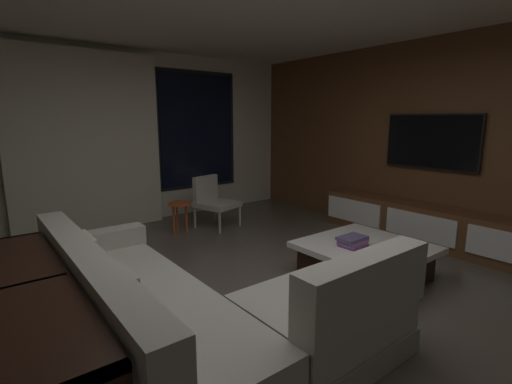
{
  "coord_description": "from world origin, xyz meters",
  "views": [
    {
      "loc": [
        -1.93,
        -2.23,
        1.64
      ],
      "look_at": [
        0.44,
        0.82,
        0.88
      ],
      "focal_mm": 26.03,
      "sensor_mm": 36.0,
      "label": 1
    }
  ],
  "objects_px": {
    "book_stack_on_coffee_table": "(353,241)",
    "mounted_tv": "(431,142)",
    "sectional_couch": "(189,313)",
    "accent_chair_near_window": "(213,199)",
    "coffee_table": "(365,260)",
    "media_console": "(431,227)",
    "console_table_behind_couch": "(37,334)",
    "side_stool": "(179,208)"
  },
  "relations": [
    {
      "from": "sectional_couch",
      "to": "book_stack_on_coffee_table",
      "type": "height_order",
      "value": "sectional_couch"
    },
    {
      "from": "media_console",
      "to": "sectional_couch",
      "type": "bearing_deg",
      "value": -178.59
    },
    {
      "from": "media_console",
      "to": "accent_chair_near_window",
      "type": "bearing_deg",
      "value": 125.06
    },
    {
      "from": "book_stack_on_coffee_table",
      "to": "mounted_tv",
      "type": "height_order",
      "value": "mounted_tv"
    },
    {
      "from": "sectional_couch",
      "to": "side_stool",
      "type": "distance_m",
      "value": 2.87
    },
    {
      "from": "book_stack_on_coffee_table",
      "to": "accent_chair_near_window",
      "type": "relative_size",
      "value": 0.38
    },
    {
      "from": "book_stack_on_coffee_table",
      "to": "accent_chair_near_window",
      "type": "height_order",
      "value": "accent_chair_near_window"
    },
    {
      "from": "sectional_couch",
      "to": "side_stool",
      "type": "height_order",
      "value": "sectional_couch"
    },
    {
      "from": "coffee_table",
      "to": "media_console",
      "type": "bearing_deg",
      "value": 3.1
    },
    {
      "from": "sectional_couch",
      "to": "book_stack_on_coffee_table",
      "type": "relative_size",
      "value": 8.43
    },
    {
      "from": "sectional_couch",
      "to": "console_table_behind_couch",
      "type": "bearing_deg",
      "value": 172.06
    },
    {
      "from": "coffee_table",
      "to": "side_stool",
      "type": "xyz_separation_m",
      "value": [
        -0.83,
        2.59,
        0.19
      ]
    },
    {
      "from": "mounted_tv",
      "to": "console_table_behind_couch",
      "type": "distance_m",
      "value": 4.78
    },
    {
      "from": "accent_chair_near_window",
      "to": "media_console",
      "type": "relative_size",
      "value": 0.25
    },
    {
      "from": "accent_chair_near_window",
      "to": "mounted_tv",
      "type": "bearing_deg",
      "value": -50.02
    },
    {
      "from": "book_stack_on_coffee_table",
      "to": "mounted_tv",
      "type": "distance_m",
      "value": 2.1
    },
    {
      "from": "coffee_table",
      "to": "accent_chair_near_window",
      "type": "xyz_separation_m",
      "value": [
        -0.24,
        2.62,
        0.25
      ]
    },
    {
      "from": "book_stack_on_coffee_table",
      "to": "side_stool",
      "type": "xyz_separation_m",
      "value": [
        -0.69,
        2.53,
        -0.04
      ]
    },
    {
      "from": "coffee_table",
      "to": "accent_chair_near_window",
      "type": "relative_size",
      "value": 1.49
    },
    {
      "from": "coffee_table",
      "to": "console_table_behind_couch",
      "type": "bearing_deg",
      "value": 177.64
    },
    {
      "from": "side_stool",
      "to": "mounted_tv",
      "type": "relative_size",
      "value": 0.37
    },
    {
      "from": "accent_chair_near_window",
      "to": "media_console",
      "type": "xyz_separation_m",
      "value": [
        1.78,
        -2.54,
        -0.18
      ]
    },
    {
      "from": "side_stool",
      "to": "book_stack_on_coffee_table",
      "type": "bearing_deg",
      "value": -74.84
    },
    {
      "from": "book_stack_on_coffee_table",
      "to": "side_stool",
      "type": "distance_m",
      "value": 2.62
    },
    {
      "from": "side_stool",
      "to": "mounted_tv",
      "type": "xyz_separation_m",
      "value": [
        2.55,
        -2.31,
        0.98
      ]
    },
    {
      "from": "book_stack_on_coffee_table",
      "to": "side_stool",
      "type": "relative_size",
      "value": 0.64
    },
    {
      "from": "console_table_behind_couch",
      "to": "coffee_table",
      "type": "bearing_deg",
      "value": -2.36
    },
    {
      "from": "sectional_couch",
      "to": "side_stool",
      "type": "bearing_deg",
      "value": 64.83
    },
    {
      "from": "console_table_behind_couch",
      "to": "accent_chair_near_window",
      "type": "bearing_deg",
      "value": 42.6
    },
    {
      "from": "mounted_tv",
      "to": "console_table_behind_couch",
      "type": "relative_size",
      "value": 0.6
    },
    {
      "from": "sectional_couch",
      "to": "media_console",
      "type": "distance_m",
      "value": 3.59
    },
    {
      "from": "side_stool",
      "to": "media_console",
      "type": "height_order",
      "value": "media_console"
    },
    {
      "from": "media_console",
      "to": "book_stack_on_coffee_table",
      "type": "bearing_deg",
      "value": -179.2
    },
    {
      "from": "coffee_table",
      "to": "side_stool",
      "type": "relative_size",
      "value": 2.52
    },
    {
      "from": "book_stack_on_coffee_table",
      "to": "mounted_tv",
      "type": "relative_size",
      "value": 0.24
    },
    {
      "from": "console_table_behind_couch",
      "to": "media_console",
      "type": "bearing_deg",
      "value": -0.5
    },
    {
      "from": "sectional_couch",
      "to": "console_table_behind_couch",
      "type": "relative_size",
      "value": 1.19
    },
    {
      "from": "accent_chair_near_window",
      "to": "media_console",
      "type": "distance_m",
      "value": 3.11
    },
    {
      "from": "accent_chair_near_window",
      "to": "media_console",
      "type": "bearing_deg",
      "value": -54.94
    },
    {
      "from": "book_stack_on_coffee_table",
      "to": "console_table_behind_couch",
      "type": "distance_m",
      "value": 2.82
    },
    {
      "from": "sectional_couch",
      "to": "book_stack_on_coffee_table",
      "type": "xyz_separation_m",
      "value": [
        1.91,
        0.07,
        0.12
      ]
    },
    {
      "from": "accent_chair_near_window",
      "to": "console_table_behind_couch",
      "type": "relative_size",
      "value": 0.37
    }
  ]
}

